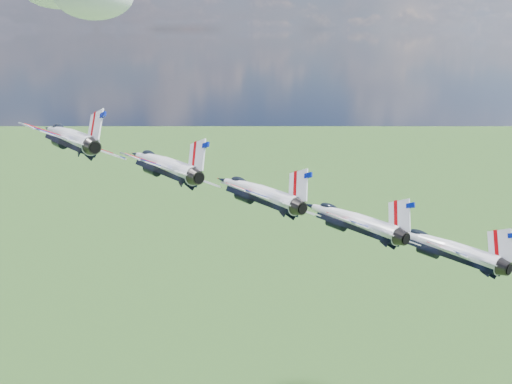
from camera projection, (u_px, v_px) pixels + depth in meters
jet_0 at (68, 137)px, 66.12m from camera, size 13.22×17.29×9.21m
jet_1 at (162, 164)px, 66.19m from camera, size 13.22×17.29×9.21m
jet_2 at (256, 192)px, 66.26m from camera, size 13.22×17.29×9.21m
jet_3 at (350, 220)px, 66.33m from camera, size 13.22×17.29×9.21m
jet_4 at (443, 247)px, 66.40m from camera, size 13.22×17.29×9.21m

